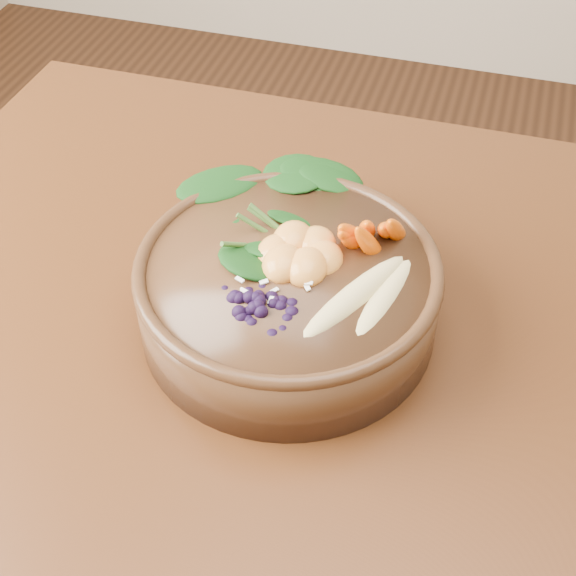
# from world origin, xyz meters

# --- Properties ---
(dining_table) EXTENTS (1.60, 0.90, 0.75)m
(dining_table) POSITION_xyz_m (0.00, 0.00, 0.66)
(dining_table) COLOR #331C0C
(dining_table) RESTS_ON ground
(stoneware_bowl) EXTENTS (0.36, 0.36, 0.08)m
(stoneware_bowl) POSITION_xyz_m (-0.30, 0.03, 0.79)
(stoneware_bowl) COLOR #4C2E18
(stoneware_bowl) RESTS_ON dining_table
(kale_heap) EXTENTS (0.23, 0.22, 0.04)m
(kale_heap) POSITION_xyz_m (-0.33, 0.10, 0.85)
(kale_heap) COLOR #143F12
(kale_heap) RESTS_ON stoneware_bowl
(carrot_cluster) EXTENTS (0.07, 0.07, 0.08)m
(carrot_cluster) POSITION_xyz_m (-0.23, 0.10, 0.87)
(carrot_cluster) COLOR #FF6603
(carrot_cluster) RESTS_ON stoneware_bowl
(banana_halves) EXTENTS (0.10, 0.16, 0.03)m
(banana_halves) POSITION_xyz_m (-0.22, 0.01, 0.84)
(banana_halves) COLOR #E0CC84
(banana_halves) RESTS_ON stoneware_bowl
(mandarin_cluster) EXTENTS (0.11, 0.11, 0.03)m
(mandarin_cluster) POSITION_xyz_m (-0.29, 0.05, 0.85)
(mandarin_cluster) COLOR orange
(mandarin_cluster) RESTS_ON stoneware_bowl
(blueberry_pile) EXTENTS (0.16, 0.13, 0.04)m
(blueberry_pile) POSITION_xyz_m (-0.31, -0.03, 0.85)
(blueberry_pile) COLOR black
(blueberry_pile) RESTS_ON stoneware_bowl
(coconut_flakes) EXTENTS (0.11, 0.09, 0.01)m
(coconut_flakes) POSITION_xyz_m (-0.30, 0.01, 0.83)
(coconut_flakes) COLOR white
(coconut_flakes) RESTS_ON stoneware_bowl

